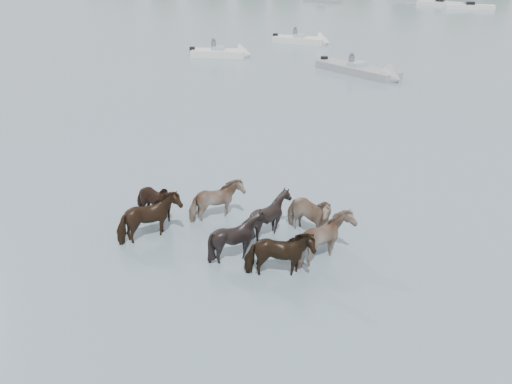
% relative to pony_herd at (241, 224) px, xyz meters
% --- Properties ---
extents(ground, '(400.00, 400.00, 0.00)m').
position_rel_pony_herd_xyz_m(ground, '(2.05, -0.81, -0.56)').
color(ground, slate).
rests_on(ground, ground).
extents(pony_herd, '(6.95, 3.68, 1.50)m').
position_rel_pony_herd_xyz_m(pony_herd, '(0.00, 0.00, 0.00)').
color(pony_herd, black).
rests_on(pony_herd, ground).
extents(motorboat_a, '(4.64, 2.81, 1.92)m').
position_rel_pony_herd_xyz_m(motorboat_a, '(-12.81, 24.11, -0.33)').
color(motorboat_a, silver).
rests_on(motorboat_a, ground).
extents(motorboat_b, '(6.40, 4.36, 1.92)m').
position_rel_pony_herd_xyz_m(motorboat_b, '(-2.05, 22.09, -0.34)').
color(motorboat_b, gray).
rests_on(motorboat_b, ground).
extents(motorboat_f, '(4.92, 1.74, 1.92)m').
position_rel_pony_herd_xyz_m(motorboat_f, '(-9.48, 32.01, -0.33)').
color(motorboat_f, silver).
rests_on(motorboat_f, ground).
extents(distant_flotilla, '(105.50, 27.05, 0.93)m').
position_rel_pony_herd_xyz_m(distant_flotilla, '(2.20, 73.26, -0.30)').
color(distant_flotilla, silver).
rests_on(distant_flotilla, ground).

